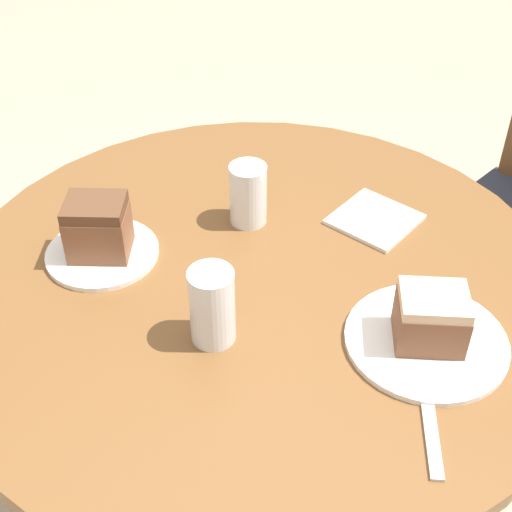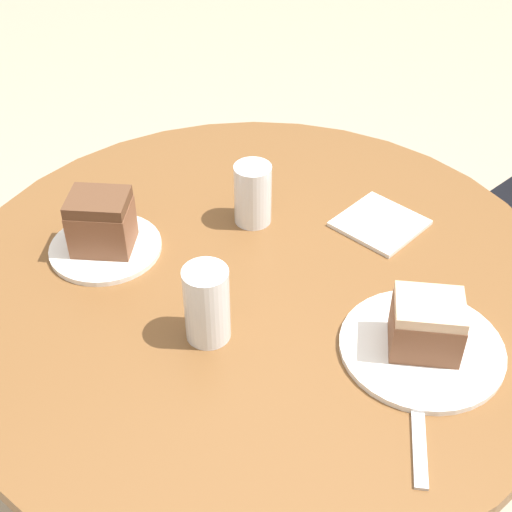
# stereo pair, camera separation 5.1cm
# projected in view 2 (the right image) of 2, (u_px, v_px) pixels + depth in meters

# --- Properties ---
(ground_plane) EXTENTS (8.00, 8.00, 0.00)m
(ground_plane) POSITION_uv_depth(u_px,v_px,m) (256.00, 508.00, 1.67)
(ground_plane) COLOR tan
(table) EXTENTS (1.05, 1.05, 0.73)m
(table) POSITION_uv_depth(u_px,v_px,m) (256.00, 339.00, 1.31)
(table) COLOR brown
(table) RESTS_ON ground_plane
(plate_near) EXTENTS (0.25, 0.25, 0.01)m
(plate_near) POSITION_uv_depth(u_px,v_px,m) (422.00, 348.00, 1.07)
(plate_near) COLOR white
(plate_near) RESTS_ON table
(plate_far) EXTENTS (0.20, 0.20, 0.01)m
(plate_far) POSITION_uv_depth(u_px,v_px,m) (106.00, 248.00, 1.25)
(plate_far) COLOR white
(plate_far) RESTS_ON table
(cake_slice_near) EXTENTS (0.13, 0.13, 0.09)m
(cake_slice_near) POSITION_uv_depth(u_px,v_px,m) (427.00, 325.00, 1.04)
(cake_slice_near) COLOR brown
(cake_slice_near) RESTS_ON plate_near
(cake_slice_far) EXTENTS (0.13, 0.13, 0.10)m
(cake_slice_far) POSITION_uv_depth(u_px,v_px,m) (101.00, 222.00, 1.22)
(cake_slice_far) COLOR brown
(cake_slice_far) RESTS_ON plate_far
(glass_lemonade) EXTENTS (0.07, 0.07, 0.13)m
(glass_lemonade) POSITION_uv_depth(u_px,v_px,m) (207.00, 307.00, 1.06)
(glass_lemonade) COLOR silver
(glass_lemonade) RESTS_ON table
(glass_water) EXTENTS (0.07, 0.07, 0.12)m
(glass_water) POSITION_uv_depth(u_px,v_px,m) (253.00, 197.00, 1.29)
(glass_water) COLOR silver
(glass_water) RESTS_ON table
(napkin_stack) EXTENTS (0.16, 0.16, 0.01)m
(napkin_stack) POSITION_uv_depth(u_px,v_px,m) (380.00, 223.00, 1.31)
(napkin_stack) COLOR silver
(napkin_stack) RESTS_ON table
(fork) EXTENTS (0.15, 0.14, 0.00)m
(fork) POSITION_uv_depth(u_px,v_px,m) (417.00, 430.00, 0.96)
(fork) COLOR silver
(fork) RESTS_ON table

